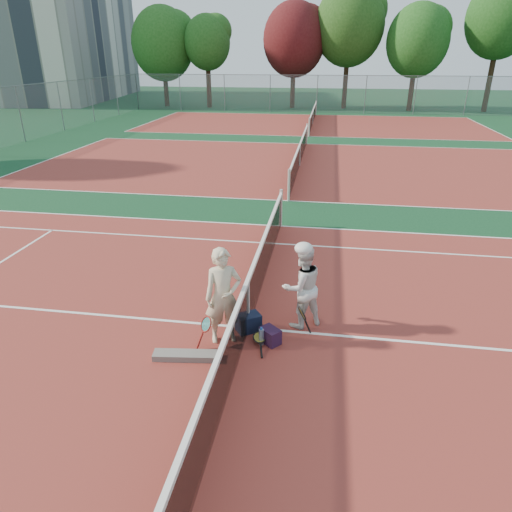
# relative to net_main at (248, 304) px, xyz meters

# --- Properties ---
(ground) EXTENTS (130.00, 130.00, 0.00)m
(ground) POSITION_rel_net_main_xyz_m (0.00, 0.00, -0.51)
(ground) COLOR #0F391E
(ground) RESTS_ON ground
(court_main) EXTENTS (23.77, 10.97, 0.01)m
(court_main) POSITION_rel_net_main_xyz_m (0.00, 0.00, -0.51)
(court_main) COLOR maroon
(court_main) RESTS_ON ground
(court_far_a) EXTENTS (23.77, 10.97, 0.01)m
(court_far_a) POSITION_rel_net_main_xyz_m (0.00, 13.50, -0.51)
(court_far_a) COLOR maroon
(court_far_a) RESTS_ON ground
(court_far_b) EXTENTS (23.77, 10.97, 0.01)m
(court_far_b) POSITION_rel_net_main_xyz_m (0.00, 27.00, -0.51)
(court_far_b) COLOR maroon
(court_far_b) RESTS_ON ground
(net_main) EXTENTS (0.10, 10.98, 1.02)m
(net_main) POSITION_rel_net_main_xyz_m (0.00, 0.00, 0.00)
(net_main) COLOR black
(net_main) RESTS_ON ground
(net_far_a) EXTENTS (0.10, 10.98, 1.02)m
(net_far_a) POSITION_rel_net_main_xyz_m (0.00, 13.50, 0.00)
(net_far_a) COLOR black
(net_far_a) RESTS_ON ground
(net_far_b) EXTENTS (0.10, 10.98, 1.02)m
(net_far_b) POSITION_rel_net_main_xyz_m (0.00, 27.00, 0.00)
(net_far_b) COLOR black
(net_far_b) RESTS_ON ground
(fence_back) EXTENTS (32.00, 0.06, 3.00)m
(fence_back) POSITION_rel_net_main_xyz_m (0.00, 34.00, 0.99)
(fence_back) COLOR slate
(fence_back) RESTS_ON ground
(apartment_block) EXTENTS (12.96, 23.18, 15.00)m
(apartment_block) POSITION_rel_net_main_xyz_m (-28.00, 44.00, 6.99)
(apartment_block) COLOR beige
(apartment_block) RESTS_ON ground
(player_a) EXTENTS (0.74, 0.62, 1.73)m
(player_a) POSITION_rel_net_main_xyz_m (-0.35, -0.42, 0.35)
(player_a) COLOR beige
(player_a) RESTS_ON ground
(player_b) EXTENTS (0.97, 0.91, 1.57)m
(player_b) POSITION_rel_net_main_xyz_m (0.93, 0.28, 0.28)
(player_b) COLOR silver
(player_b) RESTS_ON ground
(racket_red) EXTENTS (0.41, 0.41, 0.54)m
(racket_red) POSITION_rel_net_main_xyz_m (-0.61, -0.64, -0.24)
(racket_red) COLOR maroon
(racket_red) RESTS_ON ground
(racket_black_held) EXTENTS (0.35, 0.36, 0.57)m
(racket_black_held) POSITION_rel_net_main_xyz_m (0.97, -0.07, -0.23)
(racket_black_held) COLOR black
(racket_black_held) RESTS_ON ground
(racket_spare) EXTENTS (0.40, 0.64, 0.15)m
(racket_spare) POSITION_rel_net_main_xyz_m (0.28, -0.43, -0.43)
(racket_spare) COLOR black
(racket_spare) RESTS_ON ground
(sports_bag_navy) EXTENTS (0.50, 0.47, 0.33)m
(sports_bag_navy) POSITION_rel_net_main_xyz_m (0.02, -0.08, -0.35)
(sports_bag_navy) COLOR black
(sports_bag_navy) RESTS_ON ground
(sports_bag_purple) EXTENTS (0.41, 0.41, 0.28)m
(sports_bag_purple) POSITION_rel_net_main_xyz_m (0.46, -0.40, -0.37)
(sports_bag_purple) COLOR #26102B
(sports_bag_purple) RESTS_ON ground
(net_cover_canvas) EXTENTS (1.06, 0.37, 0.11)m
(net_cover_canvas) POSITION_rel_net_main_xyz_m (-0.88, -1.07, -0.46)
(net_cover_canvas) COLOR #67625D
(net_cover_canvas) RESTS_ON ground
(water_bottle) EXTENTS (0.09, 0.09, 0.30)m
(water_bottle) POSITION_rel_net_main_xyz_m (0.31, -0.47, -0.36)
(water_bottle) COLOR #C9E2FF
(water_bottle) RESTS_ON ground
(tree_back_0) EXTENTS (5.65, 5.65, 8.71)m
(tree_back_0) POSITION_rel_net_main_xyz_m (-14.41, 37.22, 4.93)
(tree_back_0) COLOR #382314
(tree_back_0) RESTS_ON ground
(tree_back_1) EXTENTS (4.13, 4.13, 7.93)m
(tree_back_1) POSITION_rel_net_main_xyz_m (-10.10, 36.81, 5.01)
(tree_back_1) COLOR #382314
(tree_back_1) RESTS_ON ground
(tree_back_maroon) EXTENTS (5.53, 5.53, 8.95)m
(tree_back_maroon) POSITION_rel_net_main_xyz_m (-2.37, 37.58, 5.24)
(tree_back_maroon) COLOR #382314
(tree_back_maroon) RESTS_ON ground
(tree_back_3) EXTENTS (6.00, 6.00, 10.36)m
(tree_back_3) POSITION_rel_net_main_xyz_m (2.37, 37.89, 6.39)
(tree_back_3) COLOR #382314
(tree_back_3) RESTS_ON ground
(tree_back_4) EXTENTS (5.16, 5.16, 8.60)m
(tree_back_4) POSITION_rel_net_main_xyz_m (8.07, 36.84, 5.11)
(tree_back_4) COLOR #382314
(tree_back_4) RESTS_ON ground
(tree_back_5) EXTENTS (5.54, 5.54, 10.48)m
(tree_back_5) POSITION_rel_net_main_xyz_m (14.42, 37.08, 6.76)
(tree_back_5) COLOR #382314
(tree_back_5) RESTS_ON ground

